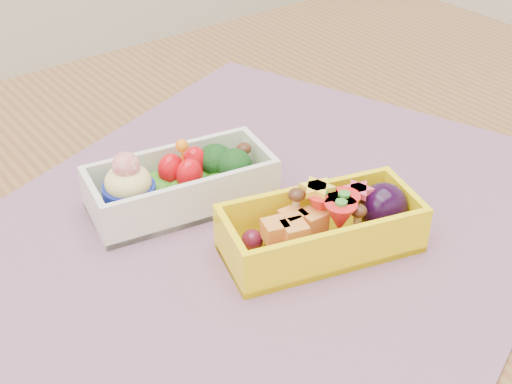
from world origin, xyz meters
TOP-DOWN VIEW (x-y plane):
  - table at (0.00, 0.00)m, footprint 1.20×0.80m
  - placemat at (0.01, -0.03)m, footprint 0.68×0.60m
  - bento_white at (-0.02, 0.04)m, footprint 0.17×0.10m
  - bento_yellow at (0.04, -0.08)m, footprint 0.17×0.11m

SIDE VIEW (x-z plane):
  - table at x=0.00m, z-range 0.28..1.03m
  - placemat at x=0.01m, z-range 0.75..0.75m
  - bento_white at x=-0.02m, z-range 0.74..0.81m
  - bento_yellow at x=0.04m, z-range 0.75..0.80m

